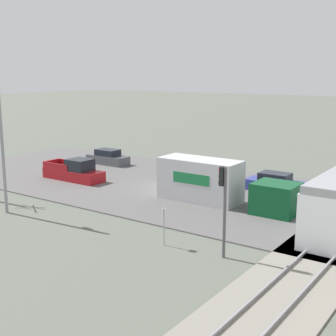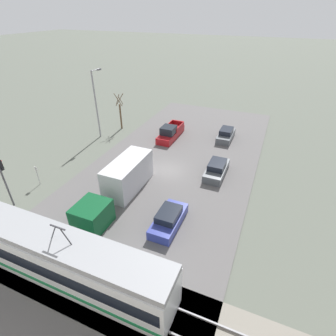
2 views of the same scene
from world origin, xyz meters
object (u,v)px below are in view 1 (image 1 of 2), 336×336
(street_lamp_near_crossing, at_px, (0,137))
(no_parking_sign, at_px, (164,223))
(sedan_car_2, at_px, (275,183))
(sedan_car_0, at_px, (189,166))
(box_truck, at_px, (217,184))
(pickup_truck, at_px, (74,172))
(sedan_car_1, at_px, (108,158))
(traffic_light_pole, at_px, (223,199))

(street_lamp_near_crossing, height_order, no_parking_sign, street_lamp_near_crossing)
(sedan_car_2, relative_size, street_lamp_near_crossing, 0.50)
(sedan_car_0, bearing_deg, box_truck, -136.20)
(pickup_truck, relative_size, sedan_car_1, 1.30)
(box_truck, bearing_deg, pickup_truck, -87.46)
(pickup_truck, distance_m, sedan_car_1, 7.51)
(pickup_truck, bearing_deg, sedan_car_0, 140.90)
(sedan_car_0, distance_m, sedan_car_2, 9.24)
(sedan_car_2, bearing_deg, no_parking_sign, -1.38)
(box_truck, height_order, street_lamp_near_crossing, street_lamp_near_crossing)
(pickup_truck, relative_size, sedan_car_2, 1.31)
(sedan_car_0, bearing_deg, no_parking_sign, -151.52)
(traffic_light_pole, height_order, street_lamp_near_crossing, street_lamp_near_crossing)
(pickup_truck, distance_m, no_parking_sign, 17.27)
(box_truck, bearing_deg, sedan_car_1, -111.68)
(sedan_car_1, relative_size, sedan_car_2, 1.01)
(traffic_light_pole, xyz_separation_m, street_lamp_near_crossing, (1.48, -15.62, 2.00))
(street_lamp_near_crossing, bearing_deg, pickup_truck, -161.92)
(box_truck, distance_m, sedan_car_1, 17.48)
(pickup_truck, relative_size, traffic_light_pole, 1.24)
(sedan_car_2, bearing_deg, pickup_truck, -68.05)
(sedan_car_0, relative_size, traffic_light_pole, 1.00)
(pickup_truck, distance_m, sedan_car_0, 10.34)
(street_lamp_near_crossing, xyz_separation_m, no_parking_sign, (-1.14, 12.25, -3.78))
(box_truck, distance_m, sedan_car_2, 6.07)
(sedan_car_2, distance_m, no_parking_sign, 14.38)
(pickup_truck, height_order, traffic_light_pole, traffic_light_pole)
(sedan_car_0, distance_m, street_lamp_near_crossing, 18.12)
(sedan_car_1, bearing_deg, no_parking_sign, -130.29)
(street_lamp_near_crossing, bearing_deg, sedan_car_1, -161.03)
(sedan_car_0, distance_m, sedan_car_1, 9.16)
(traffic_light_pole, bearing_deg, street_lamp_near_crossing, -84.57)
(sedan_car_2, distance_m, street_lamp_near_crossing, 20.45)
(sedan_car_1, bearing_deg, traffic_light_pole, -124.87)
(pickup_truck, height_order, sedan_car_0, pickup_truck)
(street_lamp_near_crossing, distance_m, no_parking_sign, 12.87)
(box_truck, bearing_deg, street_lamp_near_crossing, -47.28)
(box_truck, height_order, pickup_truck, box_truck)
(sedan_car_0, bearing_deg, sedan_car_1, 96.08)
(pickup_truck, distance_m, sedan_car_2, 16.82)
(street_lamp_near_crossing, bearing_deg, box_truck, 132.72)
(sedan_car_1, distance_m, street_lamp_near_crossing, 17.75)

